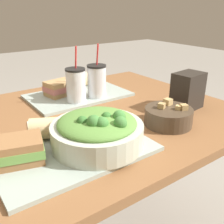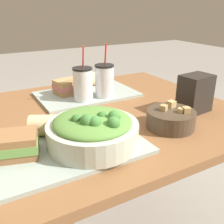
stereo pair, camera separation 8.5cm
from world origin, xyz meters
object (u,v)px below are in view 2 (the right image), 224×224
(soup_bowl, at_px, (171,118))
(napkin_folded, at_px, (52,122))
(baguette_near, at_px, (50,125))
(sandwich_far, at_px, (69,86))
(baguette_far, at_px, (90,79))
(drink_cup_red, at_px, (105,82))
(sandwich_near, at_px, (14,145))
(salad_bowl, at_px, (93,129))
(drink_cup_dark, at_px, (83,85))
(chip_bag, at_px, (195,93))

(soup_bowl, height_order, napkin_folded, soup_bowl)
(baguette_near, relative_size, sandwich_far, 0.94)
(baguette_far, height_order, drink_cup_red, drink_cup_red)
(drink_cup_red, relative_size, napkin_folded, 1.41)
(sandwich_far, height_order, napkin_folded, sandwich_far)
(sandwich_near, bearing_deg, drink_cup_red, 52.08)
(baguette_far, height_order, napkin_folded, baguette_far)
(soup_bowl, bearing_deg, drink_cup_red, 99.07)
(salad_bowl, height_order, drink_cup_dark, drink_cup_dark)
(sandwich_near, relative_size, baguette_far, 1.54)
(drink_cup_red, bearing_deg, soup_bowl, -80.93)
(sandwich_near, relative_size, drink_cup_red, 0.64)
(sandwich_near, xyz_separation_m, baguette_far, (0.45, 0.50, 0.00))
(napkin_folded, bearing_deg, baguette_far, 46.43)
(soup_bowl, height_order, sandwich_far, soup_bowl)
(baguette_near, relative_size, chip_bag, 0.93)
(salad_bowl, bearing_deg, sandwich_far, 77.05)
(soup_bowl, xyz_separation_m, baguette_far, (-0.04, 0.55, 0.01))
(baguette_near, xyz_separation_m, drink_cup_red, (0.32, 0.24, 0.03))
(sandwich_far, bearing_deg, baguette_near, -128.80)
(sandwich_far, bearing_deg, sandwich_near, -136.05)
(salad_bowl, height_order, drink_cup_red, drink_cup_red)
(sandwich_far, xyz_separation_m, baguette_far, (0.14, 0.07, 0.00))
(drink_cup_red, bearing_deg, chip_bag, -51.44)
(drink_cup_dark, bearing_deg, baguette_far, 57.10)
(salad_bowl, xyz_separation_m, sandwich_far, (0.11, 0.48, -0.02))
(salad_bowl, bearing_deg, soup_bowl, -0.73)
(baguette_near, height_order, sandwich_far, same)
(salad_bowl, xyz_separation_m, napkin_folded, (-0.05, 0.23, -0.06))
(salad_bowl, xyz_separation_m, drink_cup_dark, (0.13, 0.36, 0.02))
(sandwich_far, bearing_deg, drink_cup_dark, -90.62)
(soup_bowl, distance_m, drink_cup_red, 0.37)
(sandwich_near, bearing_deg, baguette_near, 48.03)
(salad_bowl, xyz_separation_m, baguette_far, (0.25, 0.54, -0.01))
(soup_bowl, relative_size, sandwich_far, 1.15)
(baguette_near, relative_size, napkin_folded, 0.83)
(baguette_near, bearing_deg, salad_bowl, -115.64)
(sandwich_near, bearing_deg, baguette_far, 63.87)
(sandwich_far, xyz_separation_m, napkin_folded, (-0.16, -0.25, -0.04))
(drink_cup_dark, distance_m, napkin_folded, 0.24)
(sandwich_far, bearing_deg, salad_bowl, -112.57)
(sandwich_near, bearing_deg, salad_bowl, 3.78)
(soup_bowl, xyz_separation_m, drink_cup_red, (-0.06, 0.37, 0.05))
(salad_bowl, relative_size, baguette_far, 2.78)
(baguette_near, bearing_deg, sandwich_near, 149.19)
(salad_bowl, relative_size, soup_bowl, 1.61)
(baguette_far, bearing_deg, chip_bag, -157.76)
(sandwich_near, bearing_deg, sandwich_far, 69.81)
(sandwich_near, distance_m, baguette_far, 0.67)
(salad_bowl, bearing_deg, drink_cup_dark, 70.55)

